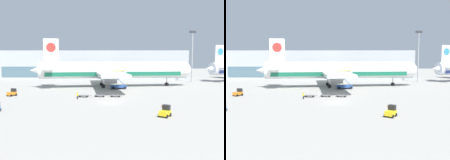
# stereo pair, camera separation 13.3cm
# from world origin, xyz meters

# --- Properties ---
(ground_plane) EXTENTS (400.00, 400.00, 0.00)m
(ground_plane) POSITION_xyz_m (0.00, 0.00, 0.00)
(ground_plane) COLOR #9E9B93
(terminal_building) EXTENTS (90.00, 18.20, 14.00)m
(terminal_building) POSITION_xyz_m (-9.63, 70.61, 6.99)
(terminal_building) COLOR #B2B7BC
(terminal_building) RESTS_ON ground_plane
(light_mast) EXTENTS (2.80, 0.50, 22.03)m
(light_mast) POSITION_xyz_m (33.98, 52.13, 12.83)
(light_mast) COLOR #9EA0A5
(light_mast) RESTS_ON ground_plane
(airplane_main) EXTENTS (57.82, 48.66, 17.00)m
(airplane_main) POSITION_xyz_m (-0.36, 32.52, 5.84)
(airplane_main) COLOR white
(airplane_main) RESTS_ON ground_plane
(scissor_lift_loader) EXTENTS (5.59, 4.04, 6.19)m
(scissor_lift_loader) POSITION_xyz_m (2.04, 26.77, 2.31)
(scissor_lift_loader) COLOR #284C99
(scissor_lift_loader) RESTS_ON ground_plane
(baggage_tug_mid) EXTENTS (2.57, 2.82, 2.00)m
(baggage_tug_mid) POSITION_xyz_m (10.01, -13.44, 0.88)
(baggage_tug_mid) COLOR yellow
(baggage_tug_mid) RESTS_ON ground_plane
(baggage_tug_far) EXTENTS (2.48, 2.81, 2.00)m
(baggage_tug_far) POSITION_xyz_m (-26.93, 10.10, 0.88)
(baggage_tug_far) COLOR orange
(baggage_tug_far) RESTS_ON ground_plane
(baggage_dolly_lead) EXTENTS (3.76, 1.78, 0.48)m
(baggage_dolly_lead) POSITION_xyz_m (-7.30, 8.43, 0.39)
(baggage_dolly_lead) COLOR #56565B
(baggage_dolly_lead) RESTS_ON ground_plane
(baggage_dolly_second) EXTENTS (3.76, 1.78, 0.48)m
(baggage_dolly_second) POSITION_xyz_m (-3.03, 9.00, 0.39)
(baggage_dolly_second) COLOR #56565B
(baggage_dolly_second) RESTS_ON ground_plane
(baggage_dolly_third) EXTENTS (3.76, 1.78, 0.48)m
(baggage_dolly_third) POSITION_xyz_m (1.17, 8.98, 0.39)
(baggage_dolly_third) COLOR #56565B
(baggage_dolly_third) RESTS_ON ground_plane
(ground_crew_near) EXTENTS (0.37, 0.50, 1.71)m
(ground_crew_near) POSITION_xyz_m (-8.35, 5.13, 1.00)
(ground_crew_near) COLOR black
(ground_crew_near) RESTS_ON ground_plane
(traffic_cone_near) EXTENTS (0.40, 0.40, 0.64)m
(traffic_cone_near) POSITION_xyz_m (10.96, -5.03, 0.31)
(traffic_cone_near) COLOR black
(traffic_cone_near) RESTS_ON ground_plane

